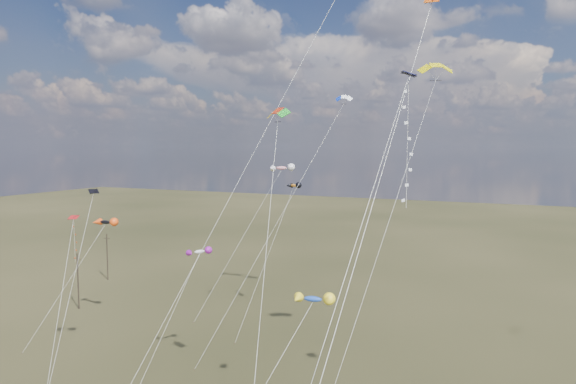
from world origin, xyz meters
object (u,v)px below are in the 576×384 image
at_px(utility_pole_far, 107,256).
at_px(novelty_black_orange, 105,222).
at_px(parafoil_yellow, 436,66).
at_px(utility_pole_near, 78,281).

height_order(utility_pole_far, novelty_black_orange, novelty_black_orange).
height_order(utility_pole_far, parafoil_yellow, parafoil_yellow).
bearing_deg(parafoil_yellow, novelty_black_orange, 176.73).
bearing_deg(novelty_black_orange, utility_pole_far, 133.75).
distance_m(utility_pole_near, utility_pole_far, 16.12).
relative_size(utility_pole_far, parafoil_yellow, 0.26).
bearing_deg(novelty_black_orange, utility_pole_near, 158.23).
bearing_deg(utility_pole_near, utility_pole_far, 119.74).
bearing_deg(utility_pole_near, novelty_black_orange, -21.77).
relative_size(utility_pole_far, novelty_black_orange, 0.57).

